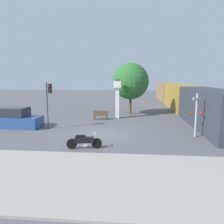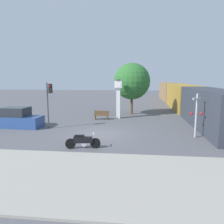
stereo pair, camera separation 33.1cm
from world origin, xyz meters
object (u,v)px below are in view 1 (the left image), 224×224
at_px(street_tree, 131,81).
at_px(parked_car, 17,119).
at_px(motorcycle, 84,141).
at_px(clock_tower, 117,92).
at_px(traffic_light, 49,97).
at_px(bench, 101,115).
at_px(railroad_crossing_signal, 196,113).
at_px(freight_train, 180,97).

relative_size(street_tree, parked_car, 1.43).
bearing_deg(motorcycle, clock_tower, 72.57).
distance_m(clock_tower, traffic_light, 7.80).
bearing_deg(traffic_light, clock_tower, 45.22).
bearing_deg(clock_tower, traffic_light, -134.78).
bearing_deg(traffic_light, street_tree, 50.49).
xyz_separation_m(motorcycle, street_tree, (2.73, 13.33, 3.49)).
xyz_separation_m(bench, parked_car, (-6.88, -4.42, 0.26)).
distance_m(traffic_light, railroad_crossing_signal, 11.96).
xyz_separation_m(clock_tower, freight_train, (8.42, 8.48, -1.13)).
bearing_deg(bench, freight_train, 42.79).
height_order(freight_train, street_tree, street_tree).
bearing_deg(bench, motorcycle, -87.84).
height_order(street_tree, parked_car, street_tree).
relative_size(railroad_crossing_signal, bench, 2.03).
bearing_deg(railroad_crossing_signal, bench, 142.41).
bearing_deg(bench, traffic_light, -129.22).
bearing_deg(clock_tower, railroad_crossing_signal, -48.26).
xyz_separation_m(clock_tower, street_tree, (1.38, 2.80, 1.13)).
relative_size(clock_tower, street_tree, 0.70).
bearing_deg(motorcycle, railroad_crossing_signal, 14.04).
height_order(motorcycle, freight_train, freight_train).
bearing_deg(traffic_light, parked_car, 176.03).
distance_m(street_tree, bench, 5.94).
bearing_deg(bench, railroad_crossing_signal, -37.59).
height_order(clock_tower, parked_car, clock_tower).
bearing_deg(parked_car, bench, 35.04).
height_order(freight_train, bench, freight_train).
height_order(motorcycle, railroad_crossing_signal, railroad_crossing_signal).
distance_m(freight_train, parked_car, 21.93).
xyz_separation_m(clock_tower, parked_car, (-8.59, -5.32, -2.08)).
xyz_separation_m(freight_train, railroad_crossing_signal, (-2.09, -15.57, 0.09)).
bearing_deg(street_tree, bench, -129.86).
bearing_deg(motorcycle, freight_train, 52.68).
bearing_deg(parked_car, clock_tower, 34.10).
distance_m(street_tree, parked_car, 13.25).
height_order(street_tree, bench, street_tree).
bearing_deg(motorcycle, street_tree, 68.31).
bearing_deg(railroad_crossing_signal, freight_train, 82.34).
relative_size(clock_tower, parked_car, 1.00).
distance_m(traffic_light, bench, 6.39).
bearing_deg(bench, parked_car, -147.29).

